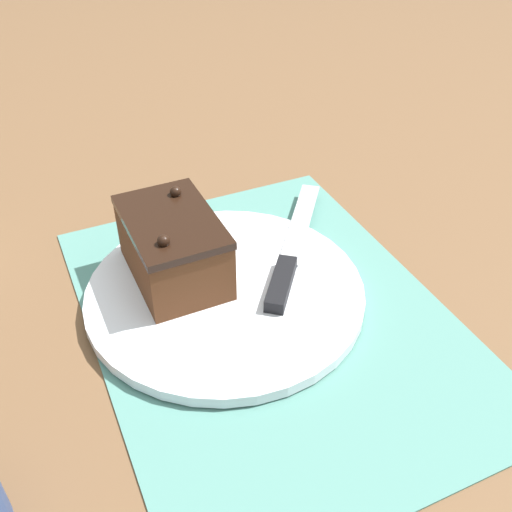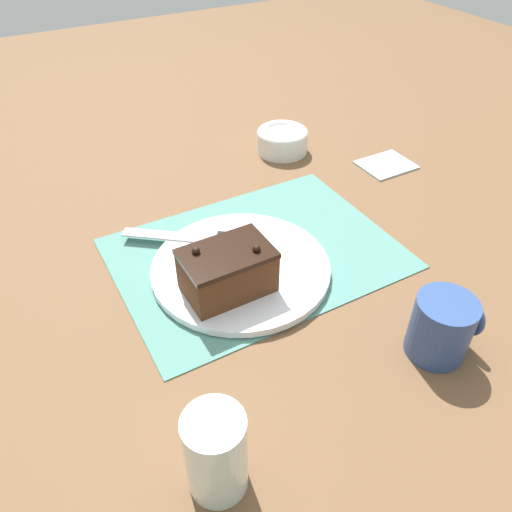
{
  "view_description": "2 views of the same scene",
  "coord_description": "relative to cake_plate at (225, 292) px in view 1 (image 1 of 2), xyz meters",
  "views": [
    {
      "loc": [
        0.39,
        -0.19,
        0.42
      ],
      "look_at": [
        -0.01,
        -0.01,
        0.07
      ],
      "focal_mm": 42.0,
      "sensor_mm": 36.0,
      "label": 1
    },
    {
      "loc": [
        -0.32,
        -0.57,
        0.53
      ],
      "look_at": [
        -0.03,
        -0.06,
        0.05
      ],
      "focal_mm": 35.0,
      "sensor_mm": 36.0,
      "label": 2
    }
  ],
  "objects": [
    {
      "name": "ground_plane",
      "position": [
        0.04,
        0.03,
        -0.01
      ],
      "size": [
        3.0,
        3.0,
        0.0
      ],
      "primitive_type": "plane",
      "color": "brown"
    },
    {
      "name": "placemat_woven",
      "position": [
        0.04,
        0.03,
        -0.01
      ],
      "size": [
        0.46,
        0.34,
        0.0
      ],
      "primitive_type": "cube",
      "color": "slate",
      "rests_on": "ground_plane"
    },
    {
      "name": "cake_plate",
      "position": [
        0.0,
        0.0,
        0.0
      ],
      "size": [
        0.29,
        0.29,
        0.01
      ],
      "color": "white",
      "rests_on": "placemat_woven"
    },
    {
      "name": "chocolate_cake",
      "position": [
        -0.04,
        -0.04,
        0.04
      ],
      "size": [
        0.13,
        0.09,
        0.08
      ],
      "rotation": [
        0.0,
        0.0,
        0.01
      ],
      "color": "#512D19",
      "rests_on": "cake_plate"
    },
    {
      "name": "serving_knife",
      "position": [
        -0.01,
        0.08,
        0.01
      ],
      "size": [
        0.21,
        0.16,
        0.01
      ],
      "rotation": [
        0.0,
        0.0,
        0.92
      ],
      "color": "black",
      "rests_on": "cake_plate"
    }
  ]
}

